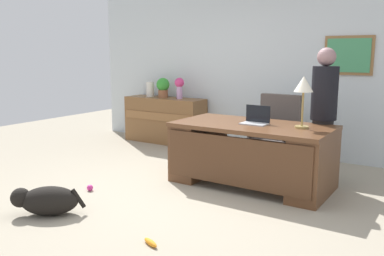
{
  "coord_description": "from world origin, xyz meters",
  "views": [
    {
      "loc": [
        2.64,
        -3.79,
        1.64
      ],
      "look_at": [
        -0.01,
        0.3,
        0.75
      ],
      "focal_mm": 38.58,
      "sensor_mm": 36.0,
      "label": 1
    }
  ],
  "objects_px": {
    "vase_with_flowers": "(179,86)",
    "dog_toy_plush": "(150,242)",
    "person_standing": "(323,114)",
    "vase_empty": "(150,89)",
    "dog_lying": "(46,200)",
    "dog_toy_ball": "(90,188)",
    "desk": "(251,152)",
    "credenza": "(165,120)",
    "armchair": "(276,135)",
    "desk_lamp": "(304,87)",
    "laptop": "(256,119)",
    "potted_plant": "(163,87)"
  },
  "relations": [
    {
      "from": "desk_lamp",
      "to": "dog_toy_plush",
      "type": "xyz_separation_m",
      "value": [
        -0.61,
        -2.08,
        -1.22
      ]
    },
    {
      "from": "vase_with_flowers",
      "to": "dog_toy_plush",
      "type": "relative_size",
      "value": 1.91
    },
    {
      "from": "dog_lying",
      "to": "vase_with_flowers",
      "type": "xyz_separation_m",
      "value": [
        -0.76,
        3.49,
        0.9
      ]
    },
    {
      "from": "person_standing",
      "to": "vase_empty",
      "type": "relative_size",
      "value": 6.21
    },
    {
      "from": "credenza",
      "to": "vase_with_flowers",
      "type": "xyz_separation_m",
      "value": [
        0.33,
        0.0,
        0.64
      ]
    },
    {
      "from": "armchair",
      "to": "dog_toy_ball",
      "type": "xyz_separation_m",
      "value": [
        -1.46,
        -2.24,
        -0.44
      ]
    },
    {
      "from": "potted_plant",
      "to": "armchair",
      "type": "bearing_deg",
      "value": -11.34
    },
    {
      "from": "credenza",
      "to": "dog_toy_plush",
      "type": "xyz_separation_m",
      "value": [
        2.4,
        -3.44,
        -0.39
      ]
    },
    {
      "from": "armchair",
      "to": "dog_lying",
      "type": "bearing_deg",
      "value": -112.87
    },
    {
      "from": "vase_empty",
      "to": "dog_toy_plush",
      "type": "height_order",
      "value": "vase_empty"
    },
    {
      "from": "desk",
      "to": "person_standing",
      "type": "height_order",
      "value": "person_standing"
    },
    {
      "from": "vase_with_flowers",
      "to": "dog_toy_ball",
      "type": "distance_m",
      "value": 2.96
    },
    {
      "from": "vase_empty",
      "to": "dog_toy_ball",
      "type": "height_order",
      "value": "vase_empty"
    },
    {
      "from": "desk",
      "to": "credenza",
      "type": "height_order",
      "value": "credenza"
    },
    {
      "from": "desk",
      "to": "laptop",
      "type": "relative_size",
      "value": 6.01
    },
    {
      "from": "desk",
      "to": "dog_toy_plush",
      "type": "relative_size",
      "value": 9.82
    },
    {
      "from": "vase_with_flowers",
      "to": "desk",
      "type": "bearing_deg",
      "value": -34.91
    },
    {
      "from": "person_standing",
      "to": "desk_lamp",
      "type": "distance_m",
      "value": 0.63
    },
    {
      "from": "desk_lamp",
      "to": "vase_empty",
      "type": "height_order",
      "value": "desk_lamp"
    },
    {
      "from": "armchair",
      "to": "potted_plant",
      "type": "relative_size",
      "value": 2.9
    },
    {
      "from": "credenza",
      "to": "armchair",
      "type": "height_order",
      "value": "armchair"
    },
    {
      "from": "dog_lying",
      "to": "potted_plant",
      "type": "relative_size",
      "value": 1.82
    },
    {
      "from": "desk",
      "to": "credenza",
      "type": "distance_m",
      "value": 2.82
    },
    {
      "from": "dog_lying",
      "to": "laptop",
      "type": "xyz_separation_m",
      "value": [
        1.36,
        2.1,
        0.68
      ]
    },
    {
      "from": "laptop",
      "to": "vase_empty",
      "type": "relative_size",
      "value": 1.16
    },
    {
      "from": "laptop",
      "to": "potted_plant",
      "type": "distance_m",
      "value": 2.85
    },
    {
      "from": "dog_lying",
      "to": "desk_lamp",
      "type": "relative_size",
      "value": 1.08
    },
    {
      "from": "vase_with_flowers",
      "to": "potted_plant",
      "type": "height_order",
      "value": "vase_with_flowers"
    },
    {
      "from": "desk",
      "to": "potted_plant",
      "type": "relative_size",
      "value": 5.34
    },
    {
      "from": "vase_with_flowers",
      "to": "dog_toy_plush",
      "type": "xyz_separation_m",
      "value": [
        2.08,
        -3.44,
        -1.03
      ]
    },
    {
      "from": "dog_toy_ball",
      "to": "dog_toy_plush",
      "type": "xyz_separation_m",
      "value": [
        1.51,
        -0.72,
        -0.01
      ]
    },
    {
      "from": "dog_lying",
      "to": "dog_toy_ball",
      "type": "relative_size",
      "value": 8.75
    },
    {
      "from": "person_standing",
      "to": "dog_lying",
      "type": "relative_size",
      "value": 2.6
    },
    {
      "from": "vase_empty",
      "to": "credenza",
      "type": "bearing_deg",
      "value": -0.22
    },
    {
      "from": "desk",
      "to": "vase_empty",
      "type": "height_order",
      "value": "vase_empty"
    },
    {
      "from": "armchair",
      "to": "vase_with_flowers",
      "type": "distance_m",
      "value": 2.16
    },
    {
      "from": "vase_empty",
      "to": "dog_toy_ball",
      "type": "relative_size",
      "value": 3.67
    },
    {
      "from": "vase_empty",
      "to": "desk",
      "type": "bearing_deg",
      "value": -27.91
    },
    {
      "from": "armchair",
      "to": "desk_lamp",
      "type": "distance_m",
      "value": 1.35
    },
    {
      "from": "vase_empty",
      "to": "dog_toy_plush",
      "type": "bearing_deg",
      "value": -51.5
    },
    {
      "from": "vase_empty",
      "to": "dog_toy_ball",
      "type": "distance_m",
      "value": 3.12
    },
    {
      "from": "desk",
      "to": "armchair",
      "type": "height_order",
      "value": "armchair"
    },
    {
      "from": "dog_toy_plush",
      "to": "desk_lamp",
      "type": "bearing_deg",
      "value": 73.68
    },
    {
      "from": "dog_toy_ball",
      "to": "potted_plant",
      "type": "bearing_deg",
      "value": 108.89
    },
    {
      "from": "desk_lamp",
      "to": "dog_toy_plush",
      "type": "distance_m",
      "value": 2.49
    },
    {
      "from": "credenza",
      "to": "dog_lying",
      "type": "distance_m",
      "value": 3.66
    },
    {
      "from": "desk",
      "to": "dog_toy_plush",
      "type": "distance_m",
      "value": 2.03
    },
    {
      "from": "desk_lamp",
      "to": "vase_empty",
      "type": "relative_size",
      "value": 2.2
    },
    {
      "from": "dog_toy_ball",
      "to": "vase_empty",
      "type": "bearing_deg",
      "value": 114.29
    },
    {
      "from": "desk",
      "to": "dog_lying",
      "type": "distance_m",
      "value": 2.44
    }
  ]
}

